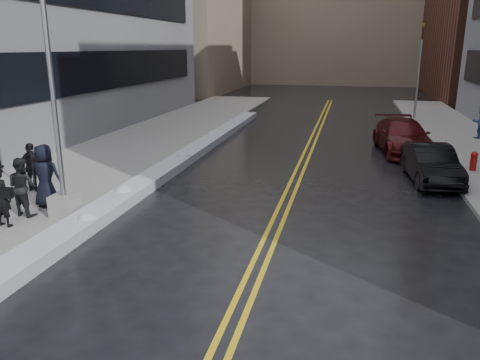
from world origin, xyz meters
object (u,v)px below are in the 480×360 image
Objects in this scene: pedestrian_fedora at (1,197)px; pedestrian_east at (480,122)px; pedestrian_c at (45,176)px; fire_hydrant at (474,160)px; traffic_signal at (419,68)px; pedestrian_d at (32,167)px; car_black at (431,164)px; lamppost at (57,131)px; pedestrian_b at (22,187)px; car_maroon at (403,137)px.

pedestrian_east is (15.24, 16.27, 0.05)m from pedestrian_fedora.
pedestrian_fedora is 0.85× the size of pedestrian_c.
traffic_signal reaches higher than fire_hydrant.
pedestrian_d is 0.40× the size of car_black.
lamppost reaches higher than fire_hydrant.
pedestrian_c is (-13.26, -7.40, 0.53)m from fire_hydrant.
traffic_signal is at bearing -91.54° from pedestrian_east.
pedestrian_b is at bearing -169.79° from lamppost.
pedestrian_d is 15.61m from car_maroon.
lamppost is at bearing -130.77° from pedestrian_fedora.
traffic_signal is at bearing 73.41° from car_maroon.
pedestrian_c reaches higher than fire_hydrant.
lamppost reaches higher than traffic_signal.
pedestrian_c reaches higher than pedestrian_east.
lamppost is at bearing -118.21° from traffic_signal.
lamppost is at bearing -158.81° from pedestrian_b.
pedestrian_b is at bearing -155.94° from car_black.
pedestrian_c is 1.88m from pedestrian_d.
fire_hydrant is 15.88m from pedestrian_d.
lamppost is at bearing -138.46° from car_maroon.
lamppost is at bearing 26.51° from pedestrian_east.
pedestrian_fedora is at bearing 120.68° from pedestrian_d.
pedestrian_c is at bearing -89.95° from pedestrian_fedora.
traffic_signal reaches higher than pedestrian_east.
pedestrian_b is at bearing -83.07° from pedestrian_fedora.
pedestrian_d is at bearing 141.48° from lamppost.
fire_hydrant is at bearing 33.04° from lamppost.
pedestrian_d reaches higher than car_black.
pedestrian_east is 0.42× the size of car_black.
lamppost reaches higher than pedestrian_c.
pedestrian_east is at bearing 61.56° from car_black.
pedestrian_d is (-14.64, -6.13, 0.40)m from fire_hydrant.
pedestrian_d is (-1.39, 1.27, -0.14)m from pedestrian_c.
pedestrian_fedora is at bearing -119.20° from traffic_signal.
pedestrian_east is 9.42m from car_black.
lamppost is 1.27× the size of traffic_signal.
fire_hydrant is 2.32m from car_black.
pedestrian_d is 13.69m from car_black.
pedestrian_fedora is (-12.89, -23.07, -2.46)m from traffic_signal.
pedestrian_east is 0.33× the size of car_maroon.
car_maroon is (12.37, 9.52, -0.20)m from pedestrian_d.
car_black is (12.87, 4.64, -0.28)m from pedestrian_d.
pedestrian_c is at bearing -91.05° from pedestrian_b.
traffic_signal reaches higher than car_maroon.
traffic_signal is 11.08m from car_maroon.
fire_hydrant is at bearing 55.08° from pedestrian_east.
pedestrian_b reaches higher than pedestrian_d.
traffic_signal is 26.55m from pedestrian_fedora.
pedestrian_c is 12.92m from car_black.
car_black is at bearing -152.54° from pedestrian_d.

